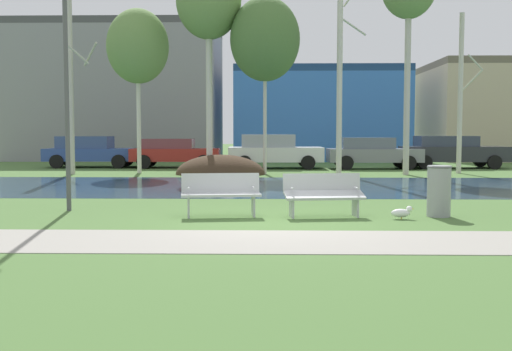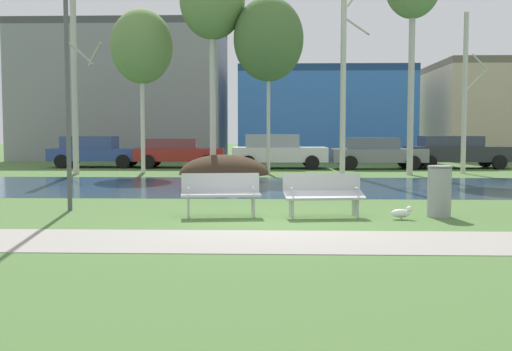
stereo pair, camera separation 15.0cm
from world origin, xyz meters
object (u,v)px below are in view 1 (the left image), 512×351
parked_van_nearest_blue (90,151)px  parked_hatch_third_white (273,151)px  trash_bin (439,190)px  parked_suv_fifth_dark (452,151)px  bench_left (221,193)px  seagull (402,213)px  parked_wagon_fourth_grey (372,152)px  streetlamp (65,21)px  parked_sedan_second_red (174,152)px  bench_right (323,194)px

parked_van_nearest_blue → parked_hatch_third_white: (8.71, -0.69, 0.04)m
trash_bin → parked_suv_fifth_dark: parked_suv_fifth_dark is taller
bench_left → seagull: (3.60, -0.32, -0.34)m
parked_wagon_fourth_grey → parked_van_nearest_blue: bearing=176.2°
streetlamp → parked_wagon_fourth_grey: (9.06, 15.18, -3.33)m
parked_sedan_second_red → parked_wagon_fourth_grey: size_ratio=0.98×
parked_van_nearest_blue → trash_bin: bearing=-54.5°
trash_bin → parked_van_nearest_blue: bearing=125.5°
parked_suv_fifth_dark → parked_van_nearest_blue: bearing=179.1°
streetlamp → parked_sedan_second_red: size_ratio=1.50×
bench_left → parked_sedan_second_red: (-3.52, 16.64, 0.26)m
bench_right → streetlamp: streetlamp is taller
parked_hatch_third_white → parked_sedan_second_red: bearing=174.6°
parked_hatch_third_white → parked_wagon_fourth_grey: parked_hatch_third_white is taller
bench_left → streetlamp: streetlamp is taller
bench_left → parked_van_nearest_blue: bearing=114.1°
bench_left → trash_bin: size_ratio=1.60×
seagull → parked_suv_fifth_dark: 17.95m
bench_right → streetlamp: 6.61m
parked_sedan_second_red → parked_hatch_third_white: size_ratio=0.96×
bench_right → parked_suv_fifth_dark: 18.20m
seagull → parked_hatch_third_white: parked_hatch_third_white is taller
seagull → parked_van_nearest_blue: bearing=122.9°
parked_wagon_fourth_grey → bench_right: bearing=-102.6°
parked_sedan_second_red → parked_hatch_third_white: parked_hatch_third_white is taller
parked_hatch_third_white → streetlamp: bearing=-106.5°
parked_suv_fifth_dark → streetlamp: bearing=-129.2°
streetlamp → parked_van_nearest_blue: streetlamp is taller
parked_hatch_third_white → seagull: bearing=-81.6°
trash_bin → parked_wagon_fourth_grey: size_ratio=0.24×
trash_bin → parked_wagon_fourth_grey: bearing=85.5°
bench_left → parked_suv_fifth_dark: parked_suv_fifth_dark is taller
seagull → bench_right: bearing=167.9°
parked_van_nearest_blue → bench_left: bearing=-65.9°
bench_left → seagull: bearing=-5.2°
bench_left → parked_van_nearest_blue: parked_van_nearest_blue is taller
bench_right → parked_suv_fifth_dark: bearing=66.0°
bench_right → streetlamp: bearing=171.3°
parked_suv_fifth_dark → bench_right: bearing=-114.0°
bench_right → trash_bin: trash_bin is taller
streetlamp → parked_van_nearest_blue: bearing=104.5°
parked_suv_fifth_dark → parked_wagon_fourth_grey: bearing=-170.8°
bench_left → parked_suv_fifth_dark: 19.14m
streetlamp → parked_suv_fifth_dark: bearing=50.8°
bench_left → parked_suv_fifth_dark: (9.47, 16.63, 0.32)m
bench_left → seagull: bench_left is taller
parked_van_nearest_blue → parked_hatch_third_white: 8.74m
seagull → parked_suv_fifth_dark: parked_suv_fifth_dark is taller
bench_right → parked_wagon_fourth_grey: (3.59, 16.01, 0.29)m
seagull → parked_sedan_second_red: 18.40m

